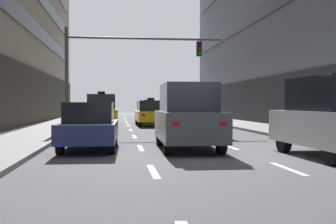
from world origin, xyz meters
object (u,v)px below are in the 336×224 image
object	(u,v)px
taxi_driving_0	(147,112)
traffic_signal_0	(119,59)
taxi_driving_2	(151,113)
car_driving_3	(188,117)
pedestrian_1	(297,115)
car_driving_4	(90,126)
car_parked_1	(334,118)
taxi_driving_1	(101,112)

from	to	relation	value
taxi_driving_0	traffic_signal_0	distance (m)	11.31
taxi_driving_2	car_driving_3	size ratio (longest dim) A/B	1.03
pedestrian_1	car_driving_3	bearing A→B (deg)	-139.72
car_driving_4	traffic_signal_0	size ratio (longest dim) A/B	0.48
taxi_driving_2	car_parked_1	distance (m)	18.04
taxi_driving_1	car_driving_4	xyz separation A→B (m)	(0.01, -10.73, -0.26)
car_parked_1	car_driving_3	bearing A→B (deg)	144.57
taxi_driving_2	traffic_signal_0	xyz separation A→B (m)	(-2.20, -5.17, 3.13)
taxi_driving_2	taxi_driving_0	bearing A→B (deg)	88.59
taxi_driving_1	pedestrian_1	size ratio (longest dim) A/B	2.87
taxi_driving_2	car_parked_1	xyz separation A→B (m)	(3.69, -17.65, 0.27)
taxi_driving_0	car_parked_1	bearing A→B (deg)	-81.24
traffic_signal_0	taxi_driving_0	bearing A→B (deg)	77.62
car_driving_4	car_parked_1	size ratio (longest dim) A/B	0.89
taxi_driving_1	car_driving_3	bearing A→B (deg)	-73.77
traffic_signal_0	car_parked_1	bearing A→B (deg)	-64.75
car_driving_3	traffic_signal_0	world-z (taller)	traffic_signal_0
taxi_driving_1	car_driving_4	size ratio (longest dim) A/B	1.02
taxi_driving_0	car_driving_3	xyz separation A→B (m)	(-0.12, -20.47, 0.26)
taxi_driving_1	traffic_signal_0	size ratio (longest dim) A/B	0.49
car_driving_4	car_parked_1	distance (m)	7.47
taxi_driving_2	pedestrian_1	bearing A→B (deg)	-58.40
taxi_driving_1	car_driving_3	xyz separation A→B (m)	(3.20, -11.00, 0.06)
taxi_driving_2	traffic_signal_0	size ratio (longest dim) A/B	0.53
taxi_driving_1	taxi_driving_0	bearing A→B (deg)	70.67
car_driving_3	pedestrian_1	world-z (taller)	car_driving_3
taxi_driving_0	car_driving_4	bearing A→B (deg)	-99.33
traffic_signal_0	pedestrian_1	distance (m)	9.99
taxi_driving_0	car_parked_1	distance (m)	23.36
pedestrian_1	car_parked_1	bearing A→B (deg)	-107.14
taxi_driving_2	traffic_signal_0	bearing A→B (deg)	-113.00
taxi_driving_0	pedestrian_1	xyz separation A→B (m)	(5.95, -15.33, 0.17)
taxi_driving_0	traffic_signal_0	bearing A→B (deg)	-102.38
taxi_driving_0	taxi_driving_1	world-z (taller)	taxi_driving_1
pedestrian_1	car_driving_4	bearing A→B (deg)	-152.25
traffic_signal_0	pedestrian_1	size ratio (longest dim) A/B	5.87
taxi_driving_2	taxi_driving_1	bearing A→B (deg)	-128.30
car_driving_3	taxi_driving_2	bearing A→B (deg)	90.04
taxi_driving_2	car_driving_4	size ratio (longest dim) A/B	1.11
car_driving_3	traffic_signal_0	size ratio (longest dim) A/B	0.52
taxi_driving_0	car_driving_4	distance (m)	20.47
taxi_driving_0	car_driving_4	xyz separation A→B (m)	(-3.32, -20.20, -0.06)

